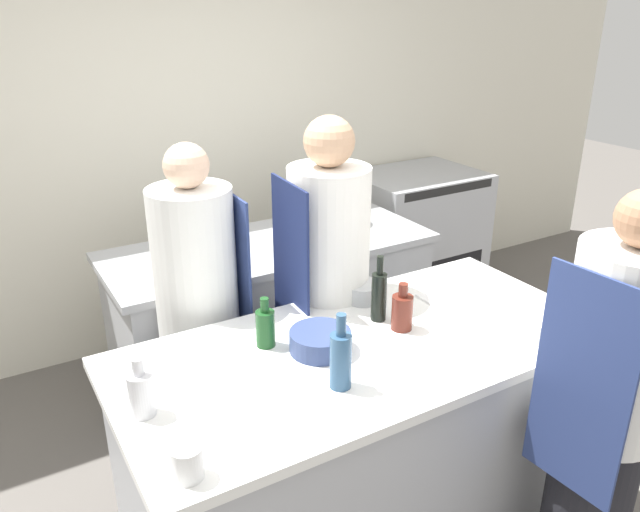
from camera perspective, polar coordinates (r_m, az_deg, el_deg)
name	(u,v)px	position (r m, az deg, el deg)	size (l,w,h in m)	color
wall_back	(178,133)	(4.14, -12.88, 10.93)	(8.00, 0.06, 2.80)	silver
prep_counter	(362,440)	(2.74, 3.89, -16.43)	(1.96, 0.92, 0.93)	#A8AAAF
pass_counter	(272,317)	(3.66, -4.37, -5.61)	(1.82, 0.75, 0.93)	#A8AAAF
oven_range	(414,237)	(4.81, 8.60, 1.68)	(0.93, 0.71, 1.01)	#A8AAAF
chef_at_prep_near	(605,414)	(2.50, 24.58, -13.00)	(0.39, 0.37, 1.65)	black
chef_at_stove	(200,322)	(2.91, -10.91, -5.93)	(0.38, 0.37, 1.65)	black
chef_at_pass_far	(328,303)	(2.92, 0.70, -4.32)	(0.39, 0.37, 1.74)	black
bottle_olive_oil	(341,359)	(2.17, 1.90, -9.36)	(0.08, 0.08, 0.28)	#2D5175
bottle_vinegar	(141,392)	(2.13, -16.06, -11.84)	(0.08, 0.08, 0.21)	silver
bottle_wine	(265,327)	(2.43, -5.02, -6.47)	(0.08, 0.08, 0.20)	#19471E
bottle_cooking_oil	(379,295)	(2.61, 5.41, -3.55)	(0.06, 0.06, 0.29)	black
bottle_sauce	(402,311)	(2.56, 7.52, -5.01)	(0.09, 0.09, 0.20)	#5B2319
bowl_mixing_large	(320,341)	(2.41, 0.02, -7.77)	(0.24, 0.24, 0.08)	navy
bowl_prep_small	(363,292)	(2.80, 3.93, -3.27)	(0.17, 0.17, 0.08)	#B7BABC
bowl_ceramic_blue	(542,322)	(2.69, 19.67, -5.74)	(0.27, 0.27, 0.08)	white
cup	(187,462)	(1.88, -12.05, -17.97)	(0.09, 0.09, 0.10)	white
cutting_board	(463,298)	(2.89, 12.95, -3.76)	(0.34, 0.26, 0.01)	white
stockpot	(334,202)	(3.76, 1.31, 4.96)	(0.23, 0.23, 0.26)	#A8AAAF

